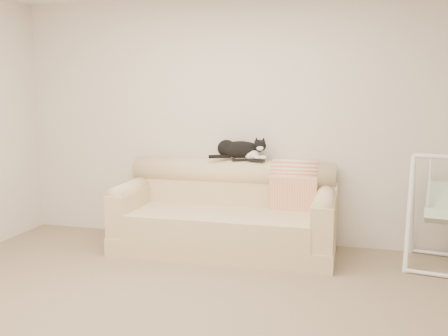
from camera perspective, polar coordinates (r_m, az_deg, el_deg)
name	(u,v)px	position (r m, az deg, el deg)	size (l,w,h in m)	color
ground_plane	(183,317)	(3.75, -4.73, -16.58)	(5.00, 5.00, 0.00)	#7D6C58
room_shell	(180,102)	(3.39, -5.05, 7.48)	(5.04, 4.04, 2.60)	beige
sofa	(226,216)	(5.12, 0.24, -5.48)	(2.20, 0.93, 0.90)	tan
remote_a	(240,159)	(5.20, 1.90, 1.00)	(0.19, 0.09, 0.03)	black
remote_b	(256,160)	(5.15, 3.72, 0.89)	(0.18, 0.07, 0.02)	black
tuxedo_cat	(240,149)	(5.21, 1.86, 2.14)	(0.61, 0.28, 0.24)	black
throw_blanket	(295,179)	(5.15, 8.10, -1.24)	(0.47, 0.38, 0.58)	#EA6C4C
baby_swing	(445,211)	(5.00, 23.97, -4.54)	(0.75, 0.78, 1.05)	white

